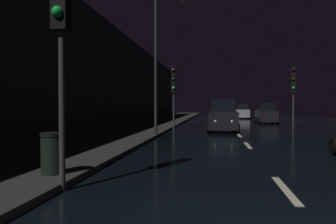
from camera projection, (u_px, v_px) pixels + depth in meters
The scene contains 12 objects.
ground at pixel (231, 125), 27.72m from camera, with size 25.57×84.00×0.02m, color black.
sidewalk_left at pixel (156, 124), 28.65m from camera, with size 4.40×84.00×0.15m, color #33302D.
building_facade_left at pixel (115, 79), 25.48m from camera, with size 0.80×63.00×7.65m, color #2D2B28.
lane_centerline at pixel (250, 148), 12.75m from camera, with size 0.16×14.08×0.01m.
traffic_light_far_right at pixel (293, 84), 23.22m from camera, with size 0.37×0.48×4.54m.
traffic_light_far_left at pixel (174, 84), 22.99m from camera, with size 0.32×0.46×4.53m.
traffic_light_near_left at pixel (61, 3), 6.24m from camera, with size 0.32×0.46×5.06m.
streetlamp_overhead at pixel (164, 43), 16.93m from camera, with size 1.70×0.44×7.55m.
trash_bin_curbside at pixel (53, 153), 7.23m from camera, with size 0.55×0.55×0.93m.
car_approaching_headlights at pixel (223, 117), 20.90m from camera, with size 1.94×4.20×2.12m.
car_distant_taillights at pixel (242, 112), 41.49m from camera, with size 1.76×3.81×1.92m.
car_parked_right_far at pixel (266, 114), 30.31m from camera, with size 1.78×3.86×1.95m.
Camera 1 is at (-1.42, -3.68, 1.69)m, focal length 34.33 mm.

